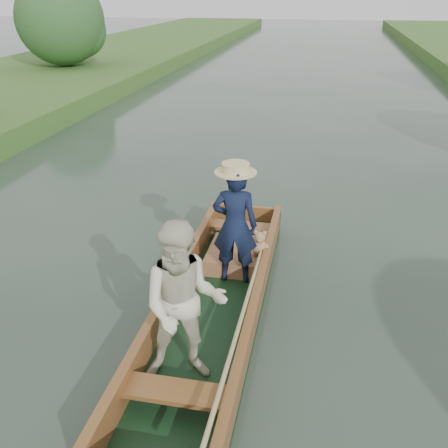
# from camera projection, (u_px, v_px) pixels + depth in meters

# --- Properties ---
(ground) EXTENTS (120.00, 120.00, 0.00)m
(ground) POSITION_uv_depth(u_px,v_px,m) (214.00, 315.00, 6.05)
(ground) COLOR #283D30
(ground) RESTS_ON ground
(trees_far) EXTENTS (23.07, 14.13, 4.57)m
(trees_far) POSITION_uv_depth(u_px,v_px,m) (352.00, 34.00, 13.08)
(trees_far) COLOR #47331E
(trees_far) RESTS_ON ground
(punt) EXTENTS (1.12, 5.06, 1.76)m
(punt) POSITION_uv_depth(u_px,v_px,m) (211.00, 284.00, 5.60)
(punt) COLOR black
(punt) RESTS_ON ground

